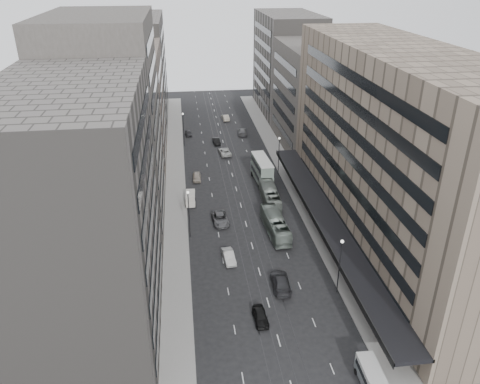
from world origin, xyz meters
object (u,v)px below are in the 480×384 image
bus_far (270,196)px  pedestrian (401,346)px  sedan_0 (260,316)px  panel_van (191,198)px  sedan_2 (220,219)px  bus_near (275,225)px  vw_microbus (371,375)px  double_decker (262,170)px  sedan_1 (229,256)px

bus_far → pedestrian: size_ratio=6.71×
bus_far → sedan_0: bus_far is taller
sedan_0 → bus_far: bearing=75.5°
panel_van → sedan_0: panel_van is taller
sedan_0 → sedan_2: size_ratio=0.75×
bus_near → pedestrian: (9.10, -28.14, -0.59)m
panel_van → sedan_0: 33.65m
vw_microbus → panel_van: vw_microbus is taller
vw_microbus → sedan_0: 15.00m
bus_far → double_decker: (0.11, 9.39, 1.20)m
bus_far → double_decker: 9.47m
panel_van → pedestrian: 46.14m
double_decker → pedestrian: (7.90, -48.19, -1.79)m
sedan_0 → double_decker: bearing=78.2°
bus_far → double_decker: bearing=-88.8°
vw_microbus → sedan_1: 27.88m
bus_near → sedan_0: size_ratio=2.74×
vw_microbus → sedan_0: vw_microbus is taller
bus_near → double_decker: double_decker is taller
bus_near → double_decker: bearing=-96.6°
double_decker → panel_van: (-14.78, -8.01, -1.48)m
bus_near → sedan_0: 21.59m
bus_near → sedan_0: bearing=70.8°
sedan_1 → sedan_0: bearing=-85.3°
sedan_0 → pedestrian: 16.80m
double_decker → pedestrian: size_ratio=5.66×
bus_near → panel_van: bearing=-44.7°
double_decker → sedan_0: double_decker is taller
double_decker → sedan_1: bearing=-113.3°
pedestrian → double_decker: bearing=-115.0°
bus_near → sedan_0: (-5.98, -20.73, -0.88)m
vw_microbus → sedan_1: size_ratio=1.05×
vw_microbus → double_decker: bearing=94.4°
vw_microbus → pedestrian: vw_microbus is taller
panel_van → sedan_0: bearing=-74.4°
bus_near → sedan_2: (-8.74, 4.59, -0.81)m
bus_near → pedestrian: bearing=104.8°
double_decker → vw_microbus: (2.66, -52.08, -1.39)m
bus_far → panel_van: bus_far is taller
sedan_0 → sedan_1: 13.91m
bus_far → sedan_2: bus_far is taller
vw_microbus → sedan_2: size_ratio=0.85×
bus_far → sedan_0: (-7.07, -31.39, -0.88)m
sedan_0 → sedan_1: size_ratio=0.93×
double_decker → panel_van: 16.87m
sedan_2 → pedestrian: bearing=-65.4°
bus_far → sedan_0: size_ratio=2.74×
bus_far → sedan_2: bearing=33.6°
sedan_0 → pedestrian: (15.08, -7.41, 0.29)m
sedan_0 → panel_van: bearing=101.2°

